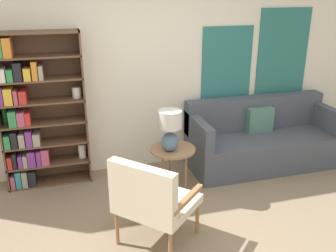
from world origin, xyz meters
name	(u,v)px	position (x,y,z in m)	size (l,w,h in m)	color
wall_back	(145,67)	(0.05, 2.03, 1.35)	(6.40, 0.08, 2.70)	silver
bookshelf	(33,116)	(-1.34, 1.85, 0.88)	(0.98, 0.30, 1.85)	brown
armchair	(151,198)	(-0.30, 0.31, 0.52)	(0.90, 0.90, 0.89)	olive
couch	(261,141)	(1.56, 1.61, 0.33)	(2.00, 0.80, 0.89)	#474C56
side_table	(173,153)	(0.18, 1.23, 0.49)	(0.53, 0.53, 0.55)	#99704C
table_lamp	(170,128)	(0.13, 1.18, 0.83)	(0.27, 0.27, 0.48)	slate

